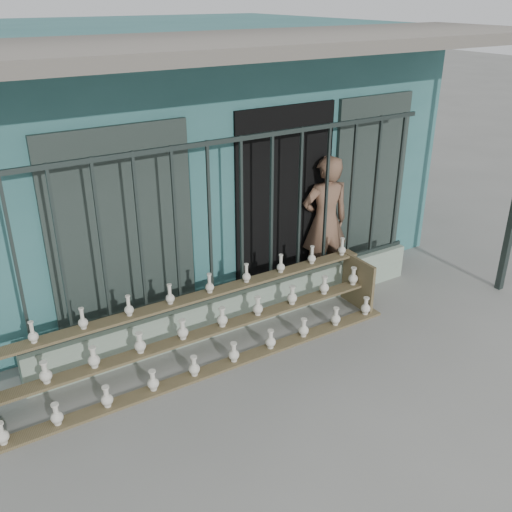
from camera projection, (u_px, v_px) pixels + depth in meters
ground at (308, 380)px, 5.81m from camera, size 60.00×60.00×0.00m
workshop_building at (141, 139)px, 8.38m from camera, size 7.40×6.60×3.21m
parapet_wall at (243, 306)px, 6.72m from camera, size 5.00×0.20×0.45m
security_fence at (242, 217)px, 6.24m from camera, size 5.00×0.04×1.80m
shelf_rack at (203, 331)px, 5.99m from camera, size 4.50×0.68×0.85m
elderly_woman at (325, 222)px, 7.38m from camera, size 0.72×0.55×1.77m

